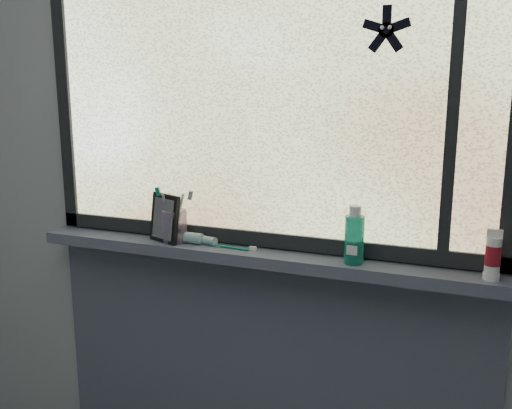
{
  "coord_description": "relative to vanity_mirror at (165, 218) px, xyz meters",
  "views": [
    {
      "loc": [
        0.68,
        -0.47,
        1.58
      ],
      "look_at": [
        0.08,
        1.05,
        1.22
      ],
      "focal_mm": 40.0,
      "sensor_mm": 36.0,
      "label": 1
    }
  ],
  "objects": [
    {
      "name": "frame_bottom",
      "position": [
        0.33,
        0.06,
        -0.06
      ],
      "size": [
        1.6,
        0.03,
        0.05
      ],
      "primitive_type": "cube",
      "color": "black",
      "rests_on": "windowsill"
    },
    {
      "name": "window_pane",
      "position": [
        0.33,
        0.06,
        0.42
      ],
      "size": [
        1.5,
        0.01,
        1.0
      ],
      "primitive_type": "cube",
      "color": "silver",
      "rests_on": "wall_back"
    },
    {
      "name": "sill_apron",
      "position": [
        0.33,
        0.07,
        -0.62
      ],
      "size": [
        1.62,
        0.02,
        0.98
      ],
      "primitive_type": "cube",
      "color": "#494F61",
      "rests_on": "floor"
    },
    {
      "name": "frame_left",
      "position": [
        -0.44,
        0.06,
        0.42
      ],
      "size": [
        0.05,
        0.03,
        1.1
      ],
      "primitive_type": "cube",
      "color": "black",
      "rests_on": "wall_back"
    },
    {
      "name": "mouthwash_bottle",
      "position": [
        0.67,
        -0.0,
        0.01
      ],
      "size": [
        0.07,
        0.07,
        0.15
      ],
      "primitive_type": "cylinder",
      "rotation": [
        0.0,
        0.0,
        -0.14
      ],
      "color": "#1C947C",
      "rests_on": "windowsill"
    },
    {
      "name": "windowsill",
      "position": [
        0.33,
        0.01,
        -0.11
      ],
      "size": [
        1.62,
        0.14,
        0.04
      ],
      "primitive_type": "cube",
      "color": "#494F61",
      "rests_on": "wall_back"
    },
    {
      "name": "vanity_mirror",
      "position": [
        0.0,
        0.0,
        0.0
      ],
      "size": [
        0.15,
        0.11,
        0.17
      ],
      "primitive_type": "cube",
      "rotation": [
        0.0,
        0.0,
        -0.39
      ],
      "color": "black",
      "rests_on": "windowsill"
    },
    {
      "name": "toothbrush_cup",
      "position": [
        0.03,
        0.01,
        -0.03
      ],
      "size": [
        0.11,
        0.11,
        0.11
      ],
      "primitive_type": "cylinder",
      "rotation": [
        0.0,
        0.0,
        0.37
      ],
      "color": "#B59BCD",
      "rests_on": "windowsill"
    },
    {
      "name": "cream_tube",
      "position": [
        1.07,
        -0.01,
        -0.01
      ],
      "size": [
        0.04,
        0.04,
        0.11
      ],
      "primitive_type": "cylinder",
      "rotation": [
        0.0,
        0.0,
        0.04
      ],
      "color": "silver",
      "rests_on": "windowsill"
    },
    {
      "name": "frame_mullion",
      "position": [
        0.93,
        0.06,
        0.42
      ],
      "size": [
        0.03,
        0.03,
        1.0
      ],
      "primitive_type": "cube",
      "color": "black",
      "rests_on": "wall_back"
    },
    {
      "name": "wall_back",
      "position": [
        0.33,
        0.09,
        0.14
      ],
      "size": [
        3.0,
        0.01,
        2.5
      ],
      "primitive_type": "cube",
      "color": "#9EA3A8",
      "rests_on": "ground"
    },
    {
      "name": "starfish_sticker",
      "position": [
        0.73,
        0.05,
        0.61
      ],
      "size": [
        0.15,
        0.02,
        0.15
      ],
      "primitive_type": null,
      "color": "black",
      "rests_on": "window_pane"
    },
    {
      "name": "toothbrush_lying",
      "position": [
        0.24,
        0.0,
        -0.08
      ],
      "size": [
        0.19,
        0.03,
        0.01
      ],
      "primitive_type": null,
      "rotation": [
        0.0,
        0.0,
        -0.06
      ],
      "color": "#0D7558",
      "rests_on": "windowsill"
    },
    {
      "name": "toothpaste_tube",
      "position": [
        0.13,
        0.01,
        -0.07
      ],
      "size": [
        0.22,
        0.07,
        0.04
      ],
      "primitive_type": null,
      "rotation": [
        0.0,
        0.0,
        -0.11
      ],
      "color": "silver",
      "rests_on": "windowsill"
    }
  ]
}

